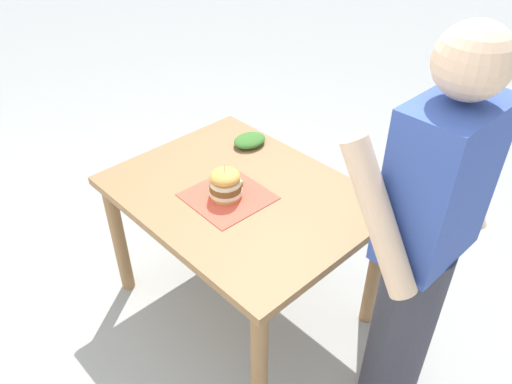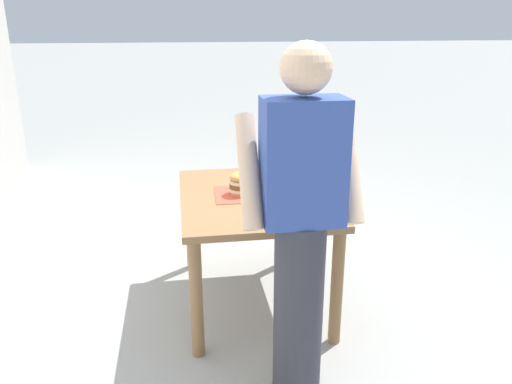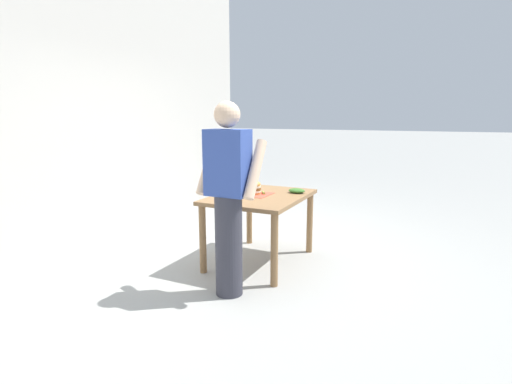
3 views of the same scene
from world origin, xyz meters
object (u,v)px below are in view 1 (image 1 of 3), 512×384
at_px(pickle_spear, 234,182).
at_px(diner_across_table, 421,251).
at_px(patio_table, 241,210).
at_px(sandwich, 225,184).
at_px(side_salad, 250,140).

relative_size(pickle_spear, diner_across_table, 0.05).
bearing_deg(pickle_spear, diner_across_table, 94.97).
bearing_deg(patio_table, sandwich, -11.70).
distance_m(sandwich, side_salad, 0.47).
bearing_deg(diner_across_table, side_salad, -101.22).
height_order(patio_table, sandwich, sandwich).
distance_m(side_salad, diner_across_table, 1.15).
distance_m(patio_table, pickle_spear, 0.14).
height_order(sandwich, diner_across_table, diner_across_table).
height_order(patio_table, diner_across_table, diner_across_table).
bearing_deg(sandwich, patio_table, 168.30).
distance_m(patio_table, sandwich, 0.20).
bearing_deg(diner_across_table, pickle_spear, -85.03).
xyz_separation_m(sandwich, diner_across_table, (-0.17, 0.86, 0.07)).
relative_size(patio_table, diner_across_table, 0.69).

